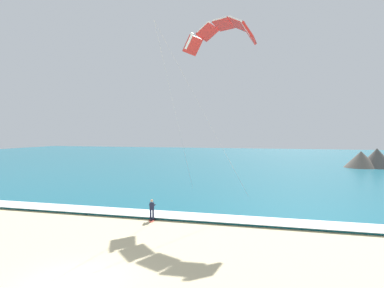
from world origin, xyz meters
name	(u,v)px	position (x,y,z in m)	size (l,w,h in m)	color
ground_plane	(72,283)	(0.00, 0.00, 0.00)	(200.00, 200.00, 0.00)	beige
sea	(250,160)	(0.00, 72.20, 0.10)	(200.00, 120.00, 0.20)	#146075
surf_foam	(167,215)	(0.00, 13.20, 0.22)	(200.00, 2.52, 0.04)	white
surfboard	(152,220)	(-0.81, 11.85, 0.03)	(0.75, 1.46, 0.09)	#E04C38
kitesurfer	(152,209)	(-0.81, 11.87, 0.94)	(0.60, 0.60, 1.69)	#191E38
kite_primary	(221,32)	(3.13, 19.76, 16.55)	(7.74, 9.61, 16.63)	red
headland_right	(370,159)	(23.93, 59.98, 1.81)	(9.59, 7.43, 3.87)	#56514C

